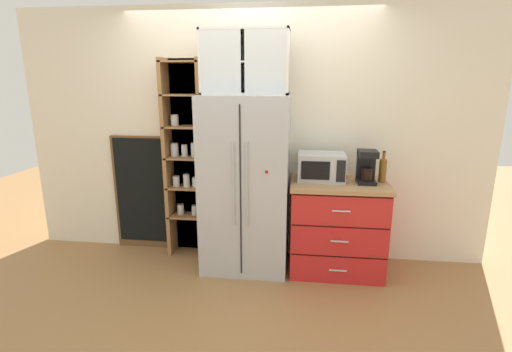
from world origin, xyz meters
TOP-DOWN VIEW (x-y plane):
  - ground_plane at (0.00, 0.00)m, footprint 10.50×10.50m
  - wall_back_cream at (0.00, 0.40)m, footprint 4.82×0.10m
  - refrigerator at (0.00, 0.04)m, footprint 0.83×0.65m
  - pantry_shelf_column at (-0.66, 0.29)m, footprint 0.46×0.26m
  - counter_cabinet at (0.89, 0.05)m, footprint 0.91×0.63m
  - microwave at (0.72, 0.10)m, footprint 0.44×0.33m
  - coffee_maker at (1.13, 0.06)m, footprint 0.17×0.20m
  - mug_red at (0.89, 0.06)m, footprint 0.12×0.08m
  - bottle_amber at (1.29, 0.09)m, footprint 0.07×0.07m
  - upper_cabinet at (0.00, 0.08)m, footprint 0.79×0.32m
  - chalkboard_menu at (-1.21, 0.33)m, footprint 0.60×0.04m

SIDE VIEW (x-z plane):
  - ground_plane at x=0.00m, z-range 0.00..0.00m
  - counter_cabinet at x=0.89m, z-range 0.00..0.90m
  - chalkboard_menu at x=-1.21m, z-range 0.00..1.27m
  - refrigerator at x=0.00m, z-range 0.00..1.71m
  - mug_red at x=0.89m, z-range 0.90..0.98m
  - microwave at x=0.72m, z-range 0.90..1.16m
  - bottle_amber at x=1.29m, z-range 0.89..1.18m
  - pantry_shelf_column at x=-0.66m, z-range 0.01..2.06m
  - coffee_maker at x=1.13m, z-range 0.90..1.21m
  - wall_back_cream at x=0.00m, z-range 0.00..2.55m
  - upper_cabinet at x=0.00m, z-range 1.70..2.28m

